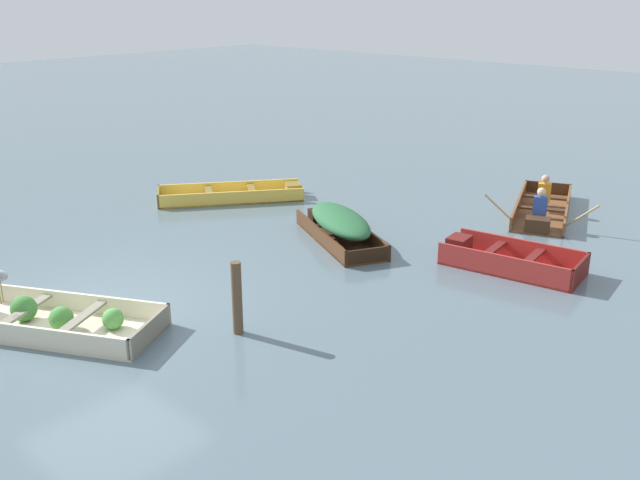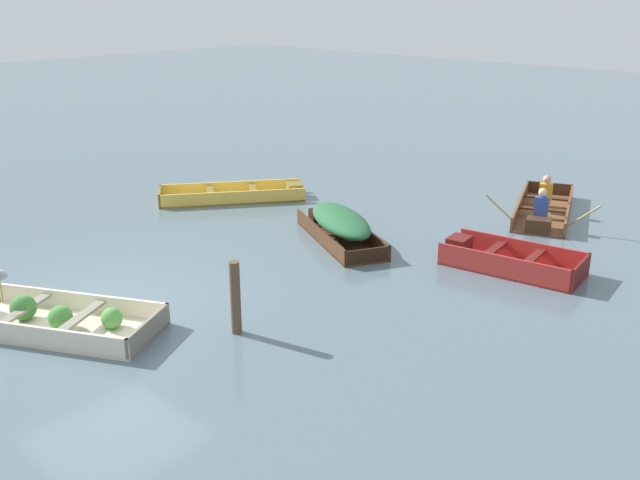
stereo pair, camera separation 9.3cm
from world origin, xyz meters
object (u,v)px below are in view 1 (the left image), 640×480
skiff_dark_varnish_far_moored (340,224)px  skiff_red_near_moored (505,260)px  skiff_yellow_mid_moored (236,195)px  mooring_post (237,298)px  dinghy_cream_foreground (48,320)px  rowboat_wooden_brown_with_crew (542,209)px

skiff_dark_varnish_far_moored → skiff_red_near_moored: bearing=15.7°
skiff_yellow_mid_moored → mooring_post: mooring_post is taller
skiff_red_near_moored → mooring_post: (-1.64, -4.99, 0.41)m
skiff_dark_varnish_far_moored → dinghy_cream_foreground: bearing=-96.4°
skiff_yellow_mid_moored → rowboat_wooden_brown_with_crew: 7.09m
dinghy_cream_foreground → skiff_yellow_mid_moored: dinghy_cream_foreground is taller
dinghy_cream_foreground → rowboat_wooden_brown_with_crew: (2.94, 10.18, 0.03)m
skiff_red_near_moored → skiff_dark_varnish_far_moored: size_ratio=0.88×
skiff_yellow_mid_moored → skiff_dark_varnish_far_moored: (3.78, -0.58, 0.25)m
skiff_yellow_mid_moored → skiff_red_near_moored: bearing=2.6°
dinghy_cream_foreground → mooring_post: 2.88m
skiff_red_near_moored → skiff_yellow_mid_moored: size_ratio=0.77×
skiff_yellow_mid_moored → skiff_dark_varnish_far_moored: 3.83m
dinghy_cream_foreground → skiff_dark_varnish_far_moored: skiff_dark_varnish_far_moored is taller
skiff_red_near_moored → skiff_dark_varnish_far_moored: skiff_dark_varnish_far_moored is taller
skiff_dark_varnish_far_moored → mooring_post: bearing=-69.3°
dinghy_cream_foreground → skiff_yellow_mid_moored: bearing=115.6°
dinghy_cream_foreground → skiff_dark_varnish_far_moored: size_ratio=1.18×
skiff_yellow_mid_moored → rowboat_wooden_brown_with_crew: rowboat_wooden_brown_with_crew is taller
rowboat_wooden_brown_with_crew → mooring_post: mooring_post is taller
skiff_red_near_moored → rowboat_wooden_brown_with_crew: (-0.92, 3.39, 0.02)m
skiff_dark_varnish_far_moored → skiff_yellow_mid_moored: bearing=171.3°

